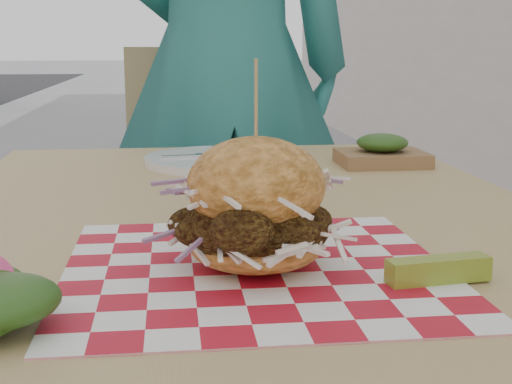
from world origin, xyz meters
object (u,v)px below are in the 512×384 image
Objects in this scene: diner at (225,64)px; sandwich at (256,212)px; patio_table at (243,275)px; patio_chair at (213,198)px.

diner reaches higher than sandwich.
patio_table is 0.26m from sandwich.
patio_chair reaches higher than sandwich.
patio_chair is 4.87× the size of sandwich.
diner is 1.91× the size of patio_chair.
sandwich is at bearing 87.38° from diner.
patio_chair is at bearing -70.54° from diner.
sandwich is (-0.06, -1.15, -0.10)m from diner.
patio_chair is 1.26m from sandwich.
diner is at bearing 86.89° from patio_table.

